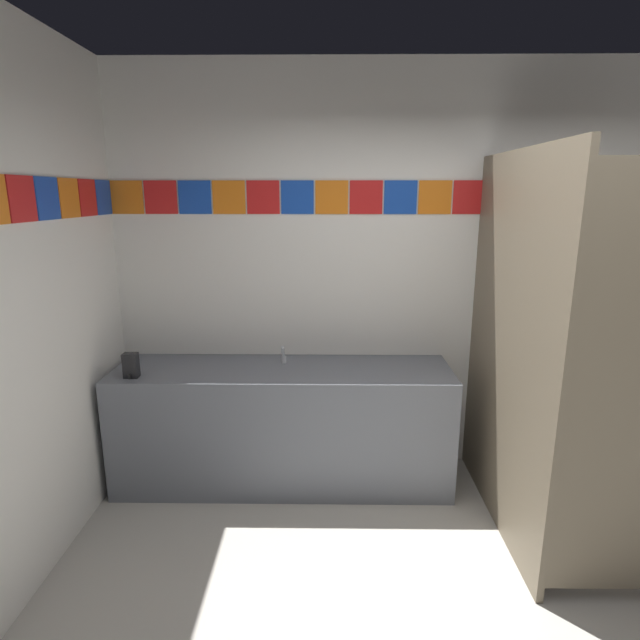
% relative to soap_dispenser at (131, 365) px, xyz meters
% --- Properties ---
extents(wall_back, '(4.44, 0.09, 2.85)m').
position_rel_soap_dispenser_xyz_m(wall_back, '(1.98, 0.53, 0.51)').
color(wall_back, white).
rests_on(wall_back, ground_plane).
extents(vanity_counter, '(2.28, 0.61, 0.83)m').
position_rel_soap_dispenser_xyz_m(vanity_counter, '(0.95, 0.19, -0.49)').
color(vanity_counter, slate).
rests_on(vanity_counter, ground_plane).
extents(faucet_center, '(0.04, 0.10, 0.14)m').
position_rel_soap_dispenser_xyz_m(faucet_center, '(0.95, 0.28, -0.03)').
color(faucet_center, silver).
rests_on(faucet_center, vanity_counter).
extents(soap_dispenser, '(0.09, 0.09, 0.16)m').
position_rel_soap_dispenser_xyz_m(soap_dispenser, '(0.00, 0.00, 0.00)').
color(soap_dispenser, black).
rests_on(soap_dispenser, vanity_counter).
extents(stall_divider, '(0.92, 1.44, 2.22)m').
position_rel_soap_dispenser_xyz_m(stall_divider, '(2.48, -0.48, 0.20)').
color(stall_divider, '#726651').
rests_on(stall_divider, ground_plane).
extents(toilet, '(0.39, 0.49, 0.74)m').
position_rel_soap_dispenser_xyz_m(toilet, '(2.93, -0.00, -0.61)').
color(toilet, white).
rests_on(toilet, ground_plane).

